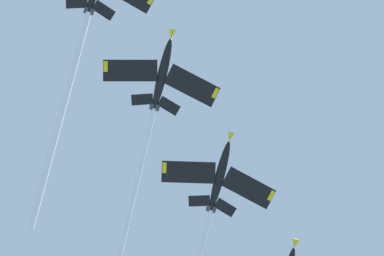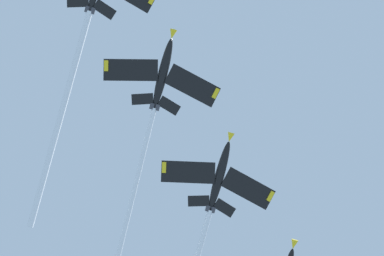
% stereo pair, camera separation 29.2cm
% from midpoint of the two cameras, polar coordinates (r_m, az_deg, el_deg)
% --- Properties ---
extents(jet_lead, '(43.69, 27.46, 17.56)m').
position_cam_midpoint_polar(jet_lead, '(99.41, -10.87, 8.19)').
color(jet_lead, black).
extents(jet_second, '(43.51, 26.06, 18.14)m').
position_cam_midpoint_polar(jet_second, '(97.27, -4.11, 0.61)').
color(jet_second, black).
extents(jet_third, '(47.70, 29.48, 19.45)m').
position_cam_midpoint_polar(jet_third, '(99.97, 0.77, -11.24)').
color(jet_third, black).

